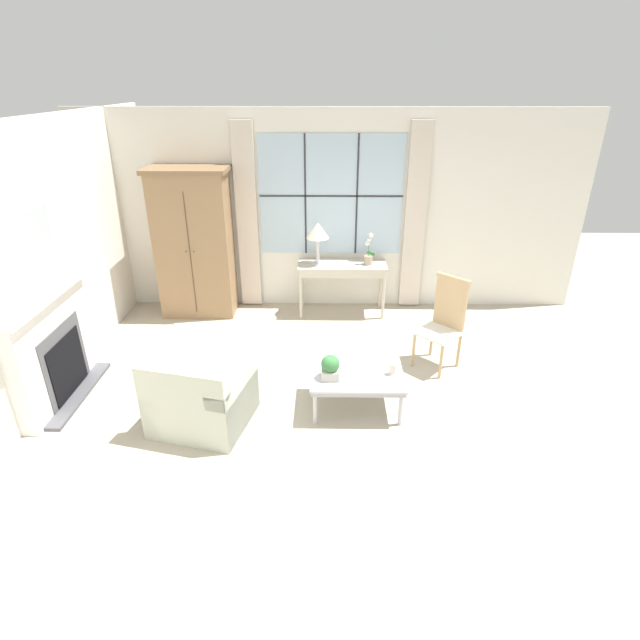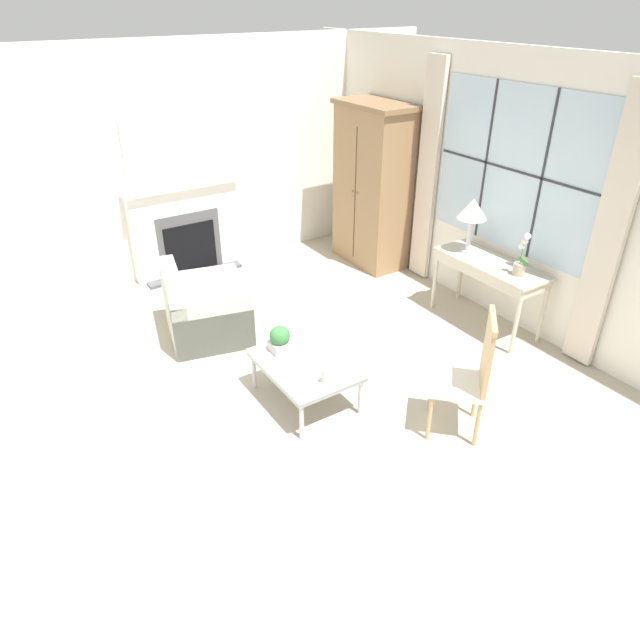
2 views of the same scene
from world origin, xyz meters
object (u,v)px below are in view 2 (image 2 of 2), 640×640
Objects in this scene: console_table at (490,269)px; armchair_upholstered at (205,312)px; armoire at (372,186)px; potted_orchid at (521,260)px; table_lamp at (473,211)px; coffee_table at (305,366)px; fireplace at (185,223)px; pillar_candle at (326,377)px; potted_plant_small at (280,339)px; side_chair_wooden at (472,371)px.

armchair_upholstered is at bearing -118.29° from console_table.
potted_orchid is (2.44, -0.01, -0.13)m from armoire.
table_lamp is at bearing 179.42° from potted_orchid.
coffee_table is at bearing -47.43° from armoire.
fireplace reaches higher than pillar_candle.
pillar_candle is (0.09, -2.38, -0.44)m from potted_orchid.
coffee_table is (0.45, -2.37, -0.85)m from table_lamp.
table_lamp reaches higher than potted_plant_small.
potted_orchid is 1.68m from side_chair_wooden.
console_table is at bearing 35.84° from fireplace.
console_table is 3.07m from armchair_upholstered.
side_chair_wooden reaches higher than console_table.
potted_plant_small is (1.27, 0.21, 0.25)m from armchair_upholstered.
armoire reaches higher than pillar_candle.
side_chair_wooden reaches higher than pillar_candle.
fireplace is 1.82× the size of side_chair_wooden.
fireplace is 3.79m from console_table.
potted_orchid is (0.37, -0.02, 0.25)m from console_table.
coffee_table is at bearing -96.44° from potted_orchid.
potted_orchid is at bearing -0.12° from armoire.
table_lamp is at bearing 39.01° from fireplace.
armchair_upholstered is at bearing -15.84° from fireplace.
fireplace is 4.31m from side_chair_wooden.
pillar_candle is at bearing 6.88° from potted_plant_small.
potted_plant_small is (-1.34, -1.01, -0.06)m from side_chair_wooden.
potted_plant_small is (-0.54, -2.46, -0.38)m from potted_orchid.
console_table is 0.44m from potted_orchid.
pillar_candle is at bearing -126.98° from side_chair_wooden.
potted_plant_small is at bearing -160.94° from coffee_table.
console_table is 1.21× the size of armchair_upholstered.
fireplace is at bearing 177.08° from coffee_table.
side_chair_wooden is (1.51, -1.45, -0.62)m from table_lamp.
armchair_upholstered is at bearing -171.55° from pillar_candle.
armchair_upholstered is at bearing -112.30° from table_lamp.
armoire reaches higher than console_table.
potted_orchid is 1.78× the size of potted_plant_small.
table_lamp reaches higher than coffee_table.
fireplace reaches higher than potted_plant_small.
potted_orchid reaches higher than potted_plant_small.
console_table is 1.14× the size of side_chair_wooden.
coffee_table is at bearing 177.10° from pillar_candle.
potted_plant_small is at bearing -94.06° from console_table.
armchair_upholstered is (-1.44, -2.68, -0.38)m from console_table.
potted_orchid reaches higher than armchair_upholstered.
pillar_candle is (0.46, -2.40, -0.19)m from console_table.
potted_orchid is 2.44m from coffee_table.
coffee_table is 0.33m from potted_plant_small.
potted_plant_small is 1.79× the size of pillar_candle.
armchair_upholstered is at bearing -124.18° from potted_orchid.
armchair_upholstered is 1.93m from pillar_candle.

